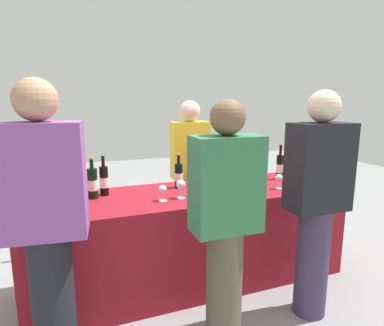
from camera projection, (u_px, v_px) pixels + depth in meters
The scene contains 20 objects.
ground_plane at pixel (192, 278), 2.87m from camera, with size 12.00×12.00×0.00m, color gray.
tasting_table at pixel (192, 236), 2.79m from camera, with size 2.63×0.78×0.80m, color maroon.
wine_bottle_0 at pixel (54, 187), 2.46m from camera, with size 0.08×0.08×0.30m.
wine_bottle_1 at pixel (78, 184), 2.51m from camera, with size 0.07×0.07×0.32m.
wine_bottle_2 at pixel (93, 183), 2.52m from camera, with size 0.08×0.08×0.33m.
wine_bottle_3 at pixel (104, 181), 2.60m from camera, with size 0.07×0.07×0.33m.
wine_bottle_4 at pixel (179, 175), 2.83m from camera, with size 0.07×0.07×0.31m.
wine_bottle_5 at pixel (220, 171), 3.00m from camera, with size 0.08×0.08×0.32m.
wine_bottle_6 at pixel (280, 167), 3.14m from camera, with size 0.07×0.07×0.34m.
wine_glass_0 at pixel (82, 195), 2.26m from camera, with size 0.07×0.07×0.15m.
wine_glass_1 at pixel (162, 190), 2.46m from camera, with size 0.07×0.07×0.13m.
wine_glass_2 at pixel (181, 185), 2.52m from camera, with size 0.07×0.07×0.15m.
wine_glass_3 at pixel (241, 182), 2.64m from camera, with size 0.07×0.07×0.14m.
wine_glass_4 at pixel (256, 180), 2.70m from camera, with size 0.06×0.06×0.14m.
wine_glass_5 at pixel (279, 179), 2.80m from camera, with size 0.07×0.07×0.13m.
server_pouring at pixel (190, 171), 3.30m from camera, with size 0.38×0.22×1.56m.
guest_0 at pixel (47, 223), 1.76m from camera, with size 0.46×0.29×1.68m.
guest_1 at pixel (225, 220), 1.96m from camera, with size 0.42×0.24×1.57m.
guest_2 at pixel (317, 200), 2.25m from camera, with size 0.43×0.25×1.63m.
menu_board at pixel (72, 216), 3.27m from camera, with size 0.50×0.03×0.80m, color white.
Camera 1 is at (-0.92, -2.45, 1.56)m, focal length 30.10 mm.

